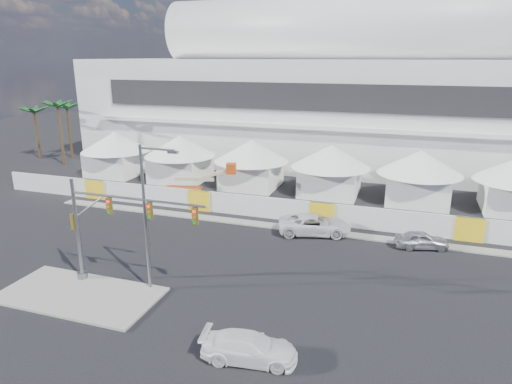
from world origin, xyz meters
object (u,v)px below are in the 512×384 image
(pickup_near, at_px, (249,347))
(sedan_silver, at_px, (422,240))
(pickup_curb, at_px, (314,225))
(traffic_mast, at_px, (104,228))
(streetlight_median, at_px, (148,209))
(boom_lift, at_px, (189,190))

(pickup_near, bearing_deg, sedan_silver, -33.79)
(sedan_silver, height_order, pickup_curb, pickup_curb)
(traffic_mast, bearing_deg, sedan_silver, 33.44)
(streetlight_median, bearing_deg, pickup_curb, 58.43)
(pickup_near, height_order, boom_lift, boom_lift)
(sedan_silver, distance_m, streetlight_median, 21.14)
(traffic_mast, relative_size, streetlight_median, 1.03)
(sedan_silver, relative_size, pickup_curb, 0.67)
(traffic_mast, height_order, streetlight_median, streetlight_median)
(sedan_silver, bearing_deg, boom_lift, 61.51)
(streetlight_median, bearing_deg, pickup_near, -29.81)
(pickup_near, relative_size, boom_lift, 0.61)
(pickup_near, bearing_deg, boom_lift, 24.48)
(pickup_curb, height_order, pickup_near, pickup_curb)
(pickup_near, distance_m, traffic_mast, 12.53)
(pickup_near, xyz_separation_m, traffic_mast, (-11.28, 4.34, 3.31))
(pickup_curb, bearing_deg, traffic_mast, 125.64)
(streetlight_median, xyz_separation_m, boom_lift, (-6.58, 18.20, -4.45))
(sedan_silver, relative_size, pickup_near, 0.85)
(streetlight_median, bearing_deg, sedan_silver, 37.35)
(pickup_near, height_order, streetlight_median, streetlight_median)
(traffic_mast, bearing_deg, pickup_near, -21.05)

